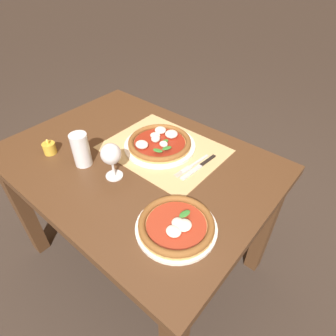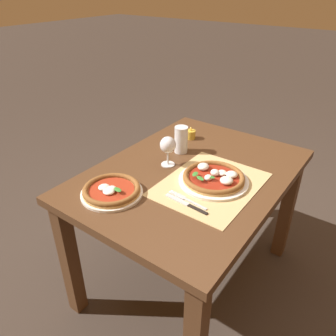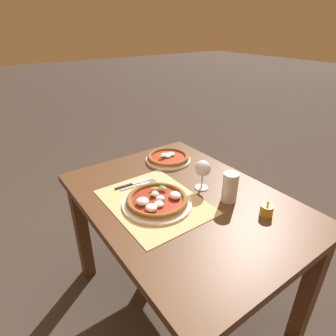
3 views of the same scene
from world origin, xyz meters
name	(u,v)px [view 3 (image 3 of 3)]	position (x,y,z in m)	size (l,w,h in m)	color
ground_plane	(180,300)	(0.00, 0.00, 0.00)	(24.00, 24.00, 0.00)	#382D26
dining_table	(183,217)	(0.00, 0.00, 0.63)	(1.17, 0.85, 0.74)	#4C301C
paper_placemat	(154,202)	(-0.05, -0.13, 0.74)	(0.51, 0.40, 0.00)	tan
pizza_near	(157,201)	(-0.02, -0.14, 0.76)	(0.32, 0.32, 0.05)	silver
pizza_far	(168,158)	(-0.37, 0.18, 0.76)	(0.27, 0.27, 0.04)	silver
wine_glass	(203,170)	(-0.02, 0.13, 0.85)	(0.08, 0.08, 0.16)	silver
pint_glass	(230,188)	(0.14, 0.16, 0.81)	(0.07, 0.07, 0.15)	silver
fork	(139,185)	(-0.22, -0.12, 0.75)	(0.04, 0.20, 0.00)	#B7B7BC
knife	(135,183)	(-0.25, -0.13, 0.75)	(0.03, 0.22, 0.01)	black
votive_candle	(267,211)	(0.32, 0.21, 0.76)	(0.06, 0.06, 0.07)	gold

